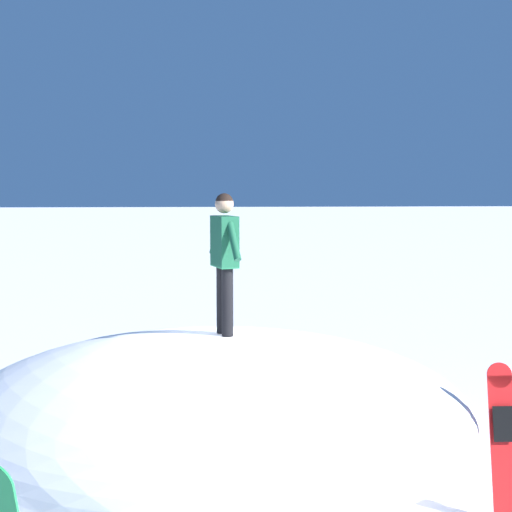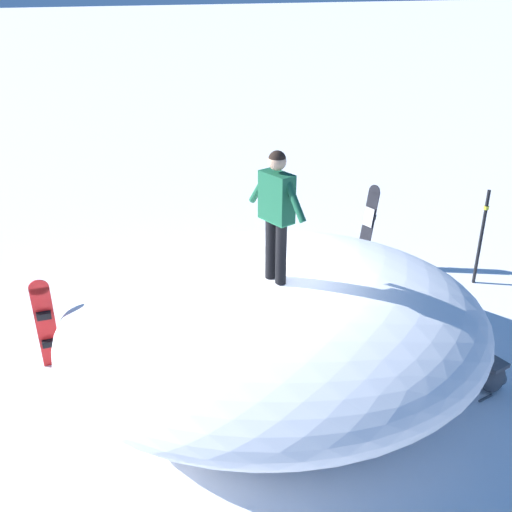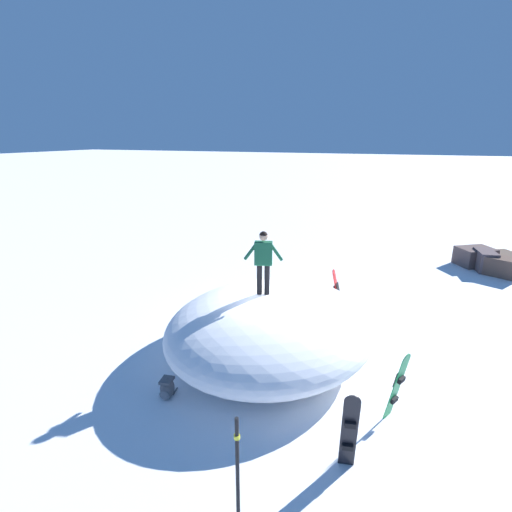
% 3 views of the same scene
% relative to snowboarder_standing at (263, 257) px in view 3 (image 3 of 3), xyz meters
% --- Properties ---
extents(ground, '(240.00, 240.00, 0.00)m').
position_rel_snowboarder_standing_xyz_m(ground, '(-0.55, -0.28, -2.68)').
color(ground, white).
extents(snow_mound, '(6.17, 6.74, 1.66)m').
position_rel_snowboarder_standing_xyz_m(snow_mound, '(-0.28, 0.14, -1.85)').
color(snow_mound, white).
rests_on(snow_mound, ground).
extents(snowboarder_standing, '(1.01, 0.36, 1.70)m').
position_rel_snowboarder_standing_xyz_m(snowboarder_standing, '(0.00, 0.00, 0.00)').
color(snowboarder_standing, black).
rests_on(snowboarder_standing, snow_mound).
extents(snowboard_primary_upright, '(0.33, 0.32, 1.65)m').
position_rel_snowboarder_standing_xyz_m(snowboard_primary_upright, '(-2.79, 3.27, -1.83)').
color(snowboard_primary_upright, black).
rests_on(snowboard_primary_upright, ground).
extents(snowboard_secondary_upright, '(0.40, 0.40, 1.62)m').
position_rel_snowboarder_standing_xyz_m(snowboard_secondary_upright, '(-3.51, 1.62, -1.85)').
color(snowboard_secondary_upright, '#1E8C47').
rests_on(snowboard_secondary_upright, ground).
extents(snowboard_tertiary_upright, '(0.42, 0.29, 1.60)m').
position_rel_snowboarder_standing_xyz_m(snowboard_tertiary_upright, '(-1.51, -2.82, -1.86)').
color(snowboard_tertiary_upright, red).
rests_on(snowboard_tertiary_upright, ground).
extents(backpack_near, '(0.37, 0.57, 0.48)m').
position_rel_snowboarder_standing_xyz_m(backpack_near, '(1.29, 2.72, -2.44)').
color(backpack_near, '#4C4C51').
rests_on(backpack_near, ground).
extents(trail_marker_pole, '(0.10, 0.10, 1.82)m').
position_rel_snowboarder_standing_xyz_m(trail_marker_pole, '(-1.36, 4.74, -1.73)').
color(trail_marker_pole, black).
rests_on(trail_marker_pole, ground).
extents(rock_outcrop, '(3.12, 3.10, 0.89)m').
position_rel_snowboarder_standing_xyz_m(rock_outcrop, '(-7.01, -10.07, -2.31)').
color(rock_outcrop, brown).
rests_on(rock_outcrop, ground).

